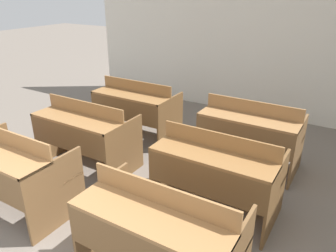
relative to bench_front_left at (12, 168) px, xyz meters
name	(u,v)px	position (x,y,z in m)	size (l,w,h in m)	color
wall_back	(244,26)	(0.96, 4.11, 1.06)	(6.30, 0.06, 3.11)	white
bench_front_left	(12,168)	(0.00, 0.00, 0.00)	(1.23, 0.71, 0.90)	brown
bench_front_right	(159,232)	(1.81, -0.02, 0.00)	(1.23, 0.71, 0.90)	brown
bench_second_left	(85,132)	(0.01, 1.05, 0.00)	(1.23, 0.71, 0.90)	brown
bench_second_right	(216,171)	(1.82, 1.04, 0.00)	(1.23, 0.71, 0.90)	brown
bench_third_left	(136,107)	(0.00, 2.15, 0.00)	(1.23, 0.71, 0.90)	brown
bench_third_right	(250,132)	(1.81, 2.15, 0.00)	(1.23, 0.71, 0.90)	brown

